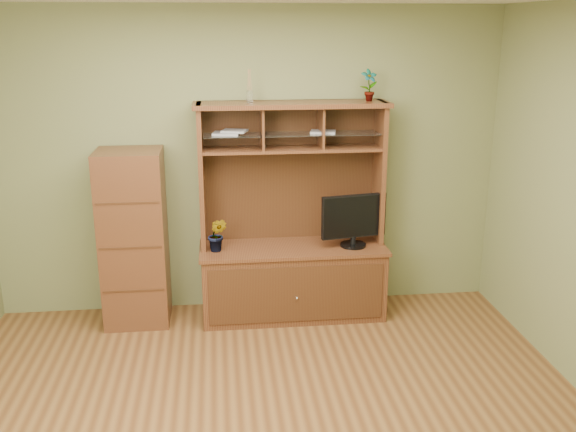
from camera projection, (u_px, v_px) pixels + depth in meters
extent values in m
cube|color=#573319|center=(269.00, 429.00, 4.18)|extent=(4.50, 4.00, 0.02)
cube|color=olive|center=(249.00, 162.00, 5.71)|extent=(4.50, 0.02, 2.70)
cube|color=#411F12|center=(293.00, 282.00, 5.75)|extent=(1.60, 0.55, 0.62)
cube|color=#3C1E10|center=(297.00, 294.00, 5.49)|extent=(1.50, 0.01, 0.50)
sphere|color=silver|center=(297.00, 298.00, 5.48)|extent=(0.02, 0.02, 0.02)
cube|color=#411F12|center=(293.00, 248.00, 5.66)|extent=(1.64, 0.59, 0.03)
cube|color=#411F12|center=(201.00, 177.00, 5.49)|extent=(0.04, 0.35, 1.25)
cube|color=#411F12|center=(379.00, 172.00, 5.66)|extent=(0.04, 0.35, 1.25)
cube|color=#3C1E10|center=(289.00, 170.00, 5.73)|extent=(1.52, 0.02, 1.25)
cube|color=#411F12|center=(292.00, 104.00, 5.40)|extent=(1.66, 0.40, 0.04)
cube|color=#411F12|center=(292.00, 149.00, 5.51)|extent=(1.52, 0.32, 0.02)
cube|color=#411F12|center=(262.00, 128.00, 5.43)|extent=(0.02, 0.31, 0.35)
cube|color=#411F12|center=(321.00, 127.00, 5.48)|extent=(0.02, 0.31, 0.35)
cube|color=silver|center=(292.00, 134.00, 5.46)|extent=(1.50, 0.27, 0.01)
cylinder|color=black|center=(353.00, 245.00, 5.65)|extent=(0.23, 0.23, 0.02)
cylinder|color=black|center=(353.00, 240.00, 5.64)|extent=(0.05, 0.05, 0.07)
cube|color=black|center=(354.00, 216.00, 5.58)|extent=(0.59, 0.15, 0.38)
imported|color=#2A581E|center=(217.00, 235.00, 5.49)|extent=(0.19, 0.17, 0.30)
imported|color=#416C26|center=(369.00, 85.00, 5.43)|extent=(0.16, 0.12, 0.27)
cylinder|color=silver|center=(250.00, 97.00, 5.34)|extent=(0.06, 0.06, 0.10)
cylinder|color=#A87F54|center=(249.00, 80.00, 5.30)|extent=(0.04, 0.04, 0.18)
cube|color=#A7A7AB|center=(226.00, 133.00, 5.41)|extent=(0.25, 0.20, 0.02)
cube|color=#A7A7AB|center=(235.00, 131.00, 5.41)|extent=(0.24, 0.21, 0.02)
cube|color=#A7A7AB|center=(323.00, 132.00, 5.50)|extent=(0.24, 0.21, 0.02)
cube|color=#411F12|center=(134.00, 238.00, 5.51)|extent=(0.55, 0.49, 1.53)
cube|color=#3C1E10|center=(134.00, 291.00, 5.38)|extent=(0.51, 0.01, 0.02)
cube|color=#3C1E10|center=(130.00, 248.00, 5.27)|extent=(0.51, 0.01, 0.01)
cube|color=#3C1E10|center=(127.00, 203.00, 5.16)|extent=(0.51, 0.01, 0.02)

